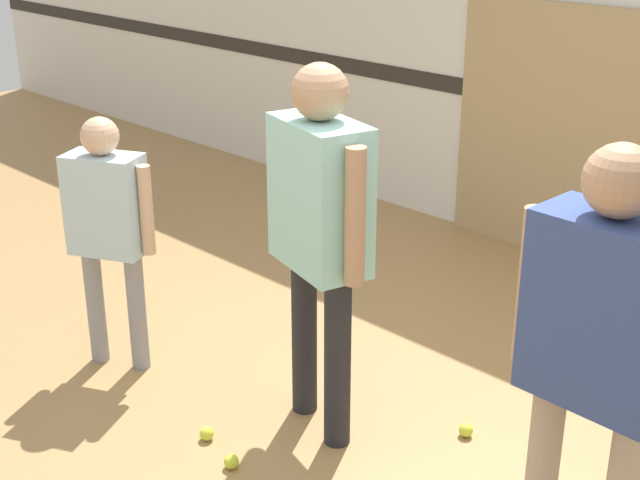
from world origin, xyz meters
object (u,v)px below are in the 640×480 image
object	(u,v)px
person_instructor	(320,215)
tennis_ball_by_spare_racket	(582,358)
racket_second_spare	(544,363)
tennis_ball_stray_right	(466,430)
tennis_ball_near_instructor	(231,462)
racket_spare_on_floor	(617,394)
person_student_left	(107,217)
tennis_ball_stray_left	(207,434)
person_student_right	(600,335)

from	to	relation	value
person_instructor	tennis_ball_by_spare_racket	size ratio (longest dim) A/B	25.72
racket_second_spare	tennis_ball_stray_right	world-z (taller)	tennis_ball_stray_right
person_instructor	tennis_ball_near_instructor	xyz separation A→B (m)	(-0.04, -0.51, -1.02)
person_instructor	tennis_ball_stray_right	bearing A→B (deg)	52.19
tennis_ball_near_instructor	tennis_ball_stray_right	bearing A→B (deg)	57.56
person_instructor	racket_spare_on_floor	xyz separation A→B (m)	(0.87, 1.22, -1.04)
person_instructor	tennis_ball_near_instructor	world-z (taller)	person_instructor
person_student_left	tennis_ball_near_instructor	world-z (taller)	person_student_left
person_instructor	tennis_ball_near_instructor	bearing A→B (deg)	-78.70
person_student_left	tennis_ball_stray_right	xyz separation A→B (m)	(1.69, 0.73, -0.79)
racket_second_spare	tennis_ball_stray_left	distance (m)	1.83
person_student_right	tennis_ball_near_instructor	size ratio (longest dim) A/B	25.09
racket_spare_on_floor	tennis_ball_by_spare_racket	distance (m)	0.32
racket_spare_on_floor	tennis_ball_near_instructor	xyz separation A→B (m)	(-0.91, -1.73, 0.02)
racket_spare_on_floor	tennis_ball_stray_right	world-z (taller)	tennis_ball_stray_right
racket_spare_on_floor	person_instructor	bearing A→B (deg)	95.18
person_instructor	tennis_ball_by_spare_racket	xyz separation A→B (m)	(0.59, 1.37, -1.02)
person_student_left	racket_spare_on_floor	bearing A→B (deg)	10.73
person_student_left	tennis_ball_stray_left	xyz separation A→B (m)	(0.87, -0.12, -0.79)
tennis_ball_by_spare_racket	tennis_ball_near_instructor	bearing A→B (deg)	-108.34
person_student_left	tennis_ball_near_instructor	xyz separation A→B (m)	(1.11, -0.18, -0.79)
racket_second_spare	tennis_ball_by_spare_racket	world-z (taller)	tennis_ball_by_spare_racket
person_student_left	tennis_ball_stray_right	world-z (taller)	person_student_left
tennis_ball_by_spare_racket	tennis_ball_stray_left	xyz separation A→B (m)	(-0.87, -1.82, 0.00)
racket_second_spare	tennis_ball_by_spare_racket	xyz separation A→B (m)	(0.14, 0.14, 0.02)
tennis_ball_stray_left	tennis_ball_near_instructor	bearing A→B (deg)	-13.44
tennis_ball_near_instructor	tennis_ball_by_spare_racket	distance (m)	1.98
person_instructor	tennis_ball_stray_left	size ratio (longest dim) A/B	25.72
tennis_ball_stray_left	tennis_ball_stray_right	world-z (taller)	same
person_instructor	person_student_left	bearing A→B (deg)	-148.42
person_student_left	racket_second_spare	xyz separation A→B (m)	(1.60, 1.56, -0.81)
person_student_right	person_instructor	bearing A→B (deg)	-2.92
racket_spare_on_floor	tennis_ball_by_spare_racket	world-z (taller)	tennis_ball_by_spare_racket
racket_spare_on_floor	tennis_ball_stray_right	bearing A→B (deg)	108.86
tennis_ball_stray_left	tennis_ball_stray_right	bearing A→B (deg)	46.09
person_student_right	racket_spare_on_floor	size ratio (longest dim) A/B	3.25
person_student_right	racket_second_spare	bearing A→B (deg)	-53.95
person_instructor	tennis_ball_stray_right	world-z (taller)	person_instructor
person_student_right	person_student_left	bearing A→B (deg)	6.67
tennis_ball_by_spare_racket	tennis_ball_stray_left	size ratio (longest dim) A/B	1.00
person_student_left	racket_spare_on_floor	distance (m)	2.67
person_instructor	racket_second_spare	world-z (taller)	person_instructor
racket_second_spare	tennis_ball_stray_right	xyz separation A→B (m)	(0.10, -0.83, 0.02)
person_instructor	person_student_right	bearing A→B (deg)	11.04
person_student_left	tennis_ball_stray_right	bearing A→B (deg)	-3.32
racket_second_spare	tennis_ball_by_spare_racket	distance (m)	0.20
person_student_left	tennis_ball_stray_left	distance (m)	1.18
person_student_left	racket_second_spare	world-z (taller)	person_student_left
racket_spare_on_floor	tennis_ball_by_spare_racket	xyz separation A→B (m)	(-0.28, 0.16, 0.02)
person_student_left	tennis_ball_stray_left	size ratio (longest dim) A/B	20.15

